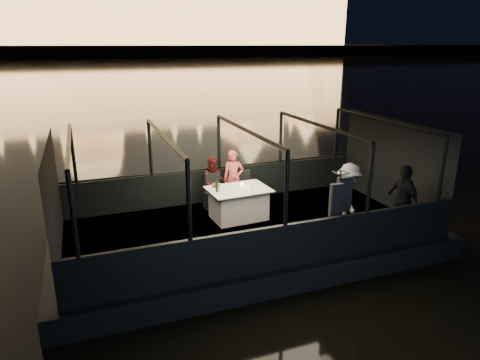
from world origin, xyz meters
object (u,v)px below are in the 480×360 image
object	(u,v)px
chair_port_right	(246,190)
person_woman_coral	(233,178)
dining_table_central	(239,203)
person_man_maroon	(214,179)
passenger_dark	(403,198)
chair_port_left	(215,193)
coat_stand	(338,210)
passenger_stripe	(348,194)
wine_bottle	(217,186)

from	to	relation	value
chair_port_right	person_woman_coral	world-z (taller)	person_woman_coral
dining_table_central	person_man_maroon	xyz separation A→B (m)	(-0.32, 0.97, 0.36)
passenger_dark	chair_port_left	bearing A→B (deg)	-126.86
coat_stand	passenger_stripe	distance (m)	1.17
wine_bottle	person_man_maroon	bearing A→B (deg)	76.81
dining_table_central	passenger_dark	xyz separation A→B (m)	(3.10, -2.08, 0.47)
person_man_maroon	wine_bottle	world-z (taller)	person_man_maroon
coat_stand	person_man_maroon	bearing A→B (deg)	116.11
chair_port_right	person_woman_coral	distance (m)	0.44
chair_port_right	person_man_maroon	world-z (taller)	person_man_maroon
dining_table_central	passenger_stripe	bearing A→B (deg)	-35.01
dining_table_central	passenger_stripe	distance (m)	2.61
dining_table_central	chair_port_left	distance (m)	0.84
passenger_dark	wine_bottle	xyz separation A→B (m)	(-3.65, 2.05, 0.06)
chair_port_right	passenger_stripe	size ratio (longest dim) A/B	0.58
chair_port_right	coat_stand	xyz separation A→B (m)	(0.83, -3.01, 0.45)
chair_port_right	coat_stand	distance (m)	3.16
chair_port_right	person_man_maroon	distance (m)	0.87
dining_table_central	person_man_maroon	world-z (taller)	person_man_maroon
person_woman_coral	wine_bottle	xyz separation A→B (m)	(-0.74, -0.91, 0.17)
chair_port_right	person_man_maroon	size ratio (longest dim) A/B	0.69
chair_port_right	coat_stand	world-z (taller)	coat_stand
wine_bottle	coat_stand	bearing A→B (deg)	-51.04
chair_port_right	coat_stand	size ratio (longest dim) A/B	0.53
chair_port_right	passenger_dark	xyz separation A→B (m)	(2.65, -2.79, 0.40)
chair_port_left	wine_bottle	distance (m)	0.93
coat_stand	person_man_maroon	distance (m)	3.65
coat_stand	person_woman_coral	bearing A→B (deg)	109.13
passenger_stripe	wine_bottle	size ratio (longest dim) A/B	4.97
passenger_stripe	wine_bottle	bearing A→B (deg)	85.36
person_woman_coral	passenger_stripe	distance (m)	3.04
person_man_maroon	passenger_stripe	xyz separation A→B (m)	(2.42, -2.44, 0.10)
chair_port_left	passenger_stripe	world-z (taller)	passenger_stripe
dining_table_central	wine_bottle	xyz separation A→B (m)	(-0.55, -0.03, 0.53)
chair_port_left	chair_port_right	world-z (taller)	chair_port_left
coat_stand	passenger_stripe	xyz separation A→B (m)	(0.82, 0.84, -0.05)
person_woman_coral	person_man_maroon	xyz separation A→B (m)	(-0.50, 0.09, 0.00)
person_woman_coral	passenger_dark	bearing A→B (deg)	-33.10
dining_table_central	chair_port_right	world-z (taller)	chair_port_right
dining_table_central	chair_port_left	size ratio (longest dim) A/B	1.55
person_woman_coral	passenger_dark	xyz separation A→B (m)	(2.92, -2.96, 0.10)
person_man_maroon	wine_bottle	xyz separation A→B (m)	(-0.23, -1.00, 0.17)
wine_bottle	passenger_dark	bearing A→B (deg)	-29.32
chair_port_right	chair_port_left	bearing A→B (deg)	166.08
chair_port_left	person_man_maroon	world-z (taller)	person_man_maroon
chair_port_right	wine_bottle	distance (m)	1.33
passenger_stripe	passenger_dark	world-z (taller)	passenger_dark
coat_stand	passenger_stripe	bearing A→B (deg)	45.72
chair_port_right	passenger_stripe	xyz separation A→B (m)	(1.65, -2.17, 0.40)
person_woman_coral	person_man_maroon	world-z (taller)	person_woman_coral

